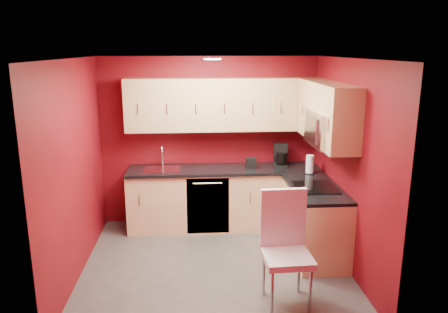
{
  "coord_description": "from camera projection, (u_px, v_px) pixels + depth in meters",
  "views": [
    {
      "loc": [
        -0.23,
        -4.92,
        2.61
      ],
      "look_at": [
        0.15,
        0.55,
        1.25
      ],
      "focal_mm": 35.0,
      "sensor_mm": 36.0,
      "label": 1
    }
  ],
  "objects": [
    {
      "name": "upper_cabinets_right",
      "position": [
        326.0,
        107.0,
        5.48
      ],
      "size": [
        0.35,
        1.55,
        0.75
      ],
      "color": "tan",
      "rests_on": "wall_right"
    },
    {
      "name": "dishwasher_front",
      "position": [
        208.0,
        206.0,
        6.18
      ],
      "size": [
        0.6,
        0.02,
        0.82
      ],
      "primitive_type": "cube",
      "color": "black",
      "rests_on": "base_cabinets_back"
    },
    {
      "name": "napkin_holder",
      "position": [
        251.0,
        163.0,
        6.33
      ],
      "size": [
        0.15,
        0.15,
        0.15
      ],
      "primitive_type": null,
      "rotation": [
        0.0,
        0.0,
        -0.04
      ],
      "color": "black",
      "rests_on": "countertop_back"
    },
    {
      "name": "countertop_back",
      "position": [
        224.0,
        170.0,
        6.36
      ],
      "size": [
        2.8,
        0.63,
        0.04
      ],
      "primitive_type": "cube",
      "color": "black",
      "rests_on": "base_cabinets_back"
    },
    {
      "name": "microwave",
      "position": [
        328.0,
        129.0,
        5.3
      ],
      "size": [
        0.42,
        0.76,
        0.42
      ],
      "color": "silver",
      "rests_on": "upper_cabinets_right"
    },
    {
      "name": "base_cabinets_right",
      "position": [
        314.0,
        221.0,
        5.64
      ],
      "size": [
        0.6,
        1.3,
        0.87
      ],
      "primitive_type": "cube",
      "color": "#EDBC87",
      "rests_on": "floor"
    },
    {
      "name": "floor",
      "position": [
        215.0,
        265.0,
        5.41
      ],
      "size": [
        3.2,
        3.2,
        0.0
      ],
      "primitive_type": "plane",
      "color": "#4E4C49",
      "rests_on": "ground"
    },
    {
      "name": "ceiling",
      "position": [
        214.0,
        58.0,
        4.81
      ],
      "size": [
        3.2,
        3.2,
        0.0
      ],
      "primitive_type": "plane",
      "rotation": [
        3.14,
        0.0,
        0.0
      ],
      "color": "white",
      "rests_on": "wall_back"
    },
    {
      "name": "coffee_maker",
      "position": [
        281.0,
        155.0,
        6.42
      ],
      "size": [
        0.24,
        0.29,
        0.33
      ],
      "primitive_type": null,
      "rotation": [
        0.0,
        0.0,
        -0.15
      ],
      "color": "black",
      "rests_on": "countertop_back"
    },
    {
      "name": "downlight",
      "position": [
        212.0,
        59.0,
        5.1
      ],
      "size": [
        0.2,
        0.2,
        0.01
      ],
      "primitive_type": "cylinder",
      "color": "white",
      "rests_on": "ceiling"
    },
    {
      "name": "wall_back",
      "position": [
        209.0,
        141.0,
        6.56
      ],
      "size": [
        3.2,
        0.0,
        3.2
      ],
      "primitive_type": "plane",
      "rotation": [
        1.57,
        0.0,
        0.0
      ],
      "color": "maroon",
      "rests_on": "floor"
    },
    {
      "name": "upper_cabinets_back",
      "position": [
        223.0,
        104.0,
        6.26
      ],
      "size": [
        2.8,
        0.35,
        0.75
      ],
      "primitive_type": "cube",
      "color": "tan",
      "rests_on": "wall_back"
    },
    {
      "name": "cooktop",
      "position": [
        315.0,
        187.0,
        5.47
      ],
      "size": [
        0.5,
        0.55,
        0.01
      ],
      "primitive_type": "cube",
      "color": "black",
      "rests_on": "countertop_right"
    },
    {
      "name": "paper_towel",
      "position": [
        310.0,
        164.0,
        6.06
      ],
      "size": [
        0.19,
        0.19,
        0.26
      ],
      "primitive_type": null,
      "rotation": [
        0.0,
        0.0,
        -0.4
      ],
      "color": "silver",
      "rests_on": "countertop_right"
    },
    {
      "name": "wall_front",
      "position": [
        223.0,
        215.0,
        3.66
      ],
      "size": [
        3.2,
        0.0,
        3.2
      ],
      "primitive_type": "plane",
      "rotation": [
        -1.57,
        0.0,
        0.0
      ],
      "color": "maroon",
      "rests_on": "floor"
    },
    {
      "name": "countertop_right",
      "position": [
        315.0,
        188.0,
        5.51
      ],
      "size": [
        0.63,
        1.27,
        0.04
      ],
      "primitive_type": "cube",
      "color": "black",
      "rests_on": "base_cabinets_right"
    },
    {
      "name": "wall_left",
      "position": [
        75.0,
        170.0,
        5.0
      ],
      "size": [
        0.0,
        3.0,
        3.0
      ],
      "primitive_type": "plane",
      "rotation": [
        1.57,
        0.0,
        1.57
      ],
      "color": "maroon",
      "rests_on": "floor"
    },
    {
      "name": "base_cabinets_back",
      "position": [
        224.0,
        199.0,
        6.48
      ],
      "size": [
        2.8,
        0.6,
        0.87
      ],
      "primitive_type": "cube",
      "color": "#EDBC87",
      "rests_on": "floor"
    },
    {
      "name": "dining_chair",
      "position": [
        287.0,
        251.0,
        4.45
      ],
      "size": [
        0.5,
        0.52,
        1.19
      ],
      "primitive_type": null,
      "rotation": [
        0.0,
        0.0,
        0.04
      ],
      "color": "silver",
      "rests_on": "floor"
    },
    {
      "name": "sink",
      "position": [
        162.0,
        167.0,
        6.3
      ],
      "size": [
        0.52,
        0.42,
        0.35
      ],
      "color": "silver",
      "rests_on": "countertop_back"
    },
    {
      "name": "wall_right",
      "position": [
        348.0,
        165.0,
        5.22
      ],
      "size": [
        0.0,
        3.0,
        3.0
      ],
      "primitive_type": "plane",
      "rotation": [
        1.57,
        0.0,
        -1.57
      ],
      "color": "maroon",
      "rests_on": "floor"
    }
  ]
}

